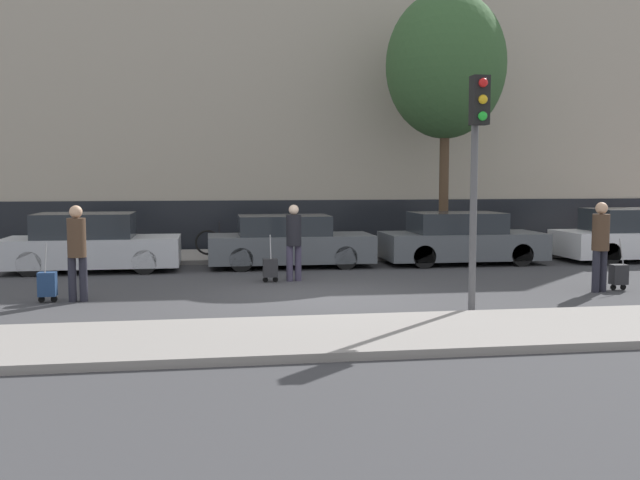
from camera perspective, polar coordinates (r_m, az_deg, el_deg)
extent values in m
plane|color=#38383A|center=(14.05, 0.00, -4.51)|extent=(80.00, 80.00, 0.00)
cube|color=gray|center=(10.42, 3.27, -7.56)|extent=(28.00, 2.50, 0.12)
cube|color=gray|center=(20.92, -3.01, -1.21)|extent=(28.00, 3.00, 0.12)
cube|color=#A89E8C|center=(24.81, -4.02, 12.38)|extent=(28.00, 3.26, 11.03)
cube|color=black|center=(23.02, -3.59, 1.21)|extent=(27.44, 0.06, 1.60)
cube|color=#B7BABF|center=(18.62, -17.71, -0.87)|extent=(4.26, 1.83, 0.70)
cube|color=#23282D|center=(18.60, -18.28, 1.12)|extent=(2.34, 1.61, 0.60)
cylinder|color=black|center=(17.67, -13.86, -1.71)|extent=(0.60, 0.18, 0.60)
cylinder|color=black|center=(19.31, -13.45, -1.14)|extent=(0.60, 0.18, 0.60)
cylinder|color=black|center=(18.09, -22.22, -1.79)|extent=(0.60, 0.18, 0.60)
cylinder|color=black|center=(19.69, -21.13, -1.23)|extent=(0.60, 0.18, 0.60)
cube|color=#4C5156|center=(18.62, -2.38, -0.64)|extent=(4.25, 1.74, 0.70)
cube|color=#23282D|center=(18.55, -2.91, 1.20)|extent=(2.34, 1.53, 0.50)
cylinder|color=black|center=(18.07, 2.06, -1.42)|extent=(0.60, 0.18, 0.60)
cylinder|color=black|center=(19.59, 1.19, -0.92)|extent=(0.60, 0.18, 0.60)
cylinder|color=black|center=(17.76, -6.32, -1.57)|extent=(0.60, 0.18, 0.60)
cylinder|color=black|center=(19.30, -6.54, -1.04)|extent=(0.60, 0.18, 0.60)
cube|color=#4C5156|center=(19.68, 11.30, -0.43)|extent=(4.29, 1.85, 0.70)
cube|color=#23282D|center=(19.57, 10.86, 1.38)|extent=(2.36, 1.63, 0.55)
cylinder|color=black|center=(19.44, 15.82, -1.16)|extent=(0.60, 0.18, 0.60)
cylinder|color=black|center=(20.96, 13.90, -0.68)|extent=(0.60, 0.18, 0.60)
cylinder|color=black|center=(18.48, 8.32, -1.33)|extent=(0.60, 0.18, 0.60)
cylinder|color=black|center=(20.07, 6.90, -0.81)|extent=(0.60, 0.18, 0.60)
cube|color=silver|center=(21.93, 24.25, -0.22)|extent=(4.64, 1.89, 0.70)
cube|color=#23282D|center=(21.79, 23.90, 1.50)|extent=(2.55, 1.66, 0.62)
cylinder|color=black|center=(20.47, 22.17, -1.04)|extent=(0.60, 0.18, 0.60)
cylinder|color=black|center=(21.94, 19.86, -0.58)|extent=(0.60, 0.18, 0.60)
cylinder|color=#23232D|center=(14.15, -19.21, -3.01)|extent=(0.15, 0.15, 0.84)
cylinder|color=#23232D|center=(14.11, -18.40, -3.00)|extent=(0.15, 0.15, 0.84)
cylinder|color=#473323|center=(14.04, -18.90, 0.18)|extent=(0.34, 0.34, 0.73)
sphere|color=tan|center=(14.01, -18.95, 2.15)|extent=(0.24, 0.24, 0.24)
cube|color=navy|center=(14.24, -20.98, -3.32)|extent=(0.32, 0.24, 0.45)
cylinder|color=black|center=(14.31, -21.39, -4.44)|extent=(0.12, 0.03, 0.12)
cylinder|color=black|center=(14.26, -20.50, -4.45)|extent=(0.12, 0.03, 0.12)
cylinder|color=gray|center=(14.11, -21.10, -1.35)|extent=(0.02, 0.19, 0.53)
cylinder|color=#383347|center=(16.02, -2.44, -1.89)|extent=(0.15, 0.15, 0.80)
cylinder|color=#383347|center=(16.08, -1.76, -1.87)|extent=(0.15, 0.15, 0.80)
cylinder|color=black|center=(15.97, -2.11, 0.78)|extent=(0.34, 0.34, 0.70)
sphere|color=beige|center=(15.95, -2.12, 2.43)|extent=(0.23, 0.23, 0.23)
cube|color=#262628|center=(15.90, -3.99, -2.24)|extent=(0.32, 0.24, 0.40)
cylinder|color=black|center=(15.93, -4.39, -3.18)|extent=(0.12, 0.03, 0.12)
cylinder|color=black|center=(15.95, -3.59, -3.16)|extent=(0.12, 0.03, 0.12)
cylinder|color=gray|center=(15.78, -3.98, -0.55)|extent=(0.02, 0.19, 0.53)
cylinder|color=#23232D|center=(15.65, 21.70, -2.32)|extent=(0.15, 0.15, 0.85)
cylinder|color=#23232D|center=(15.51, 21.20, -2.37)|extent=(0.15, 0.15, 0.85)
cylinder|color=#473323|center=(15.50, 21.54, 0.58)|extent=(0.34, 0.34, 0.74)
sphere|color=tan|center=(15.47, 21.60, 2.38)|extent=(0.24, 0.24, 0.24)
cube|color=#262628|center=(16.00, 22.78, -2.56)|extent=(0.32, 0.24, 0.41)
cylinder|color=black|center=(15.97, 22.40, -3.52)|extent=(0.12, 0.03, 0.12)
cylinder|color=black|center=(16.09, 23.09, -3.48)|extent=(0.12, 0.03, 0.12)
cylinder|color=gray|center=(15.88, 22.97, -0.87)|extent=(0.02, 0.19, 0.53)
cylinder|color=#515154|center=(12.27, 12.19, 3.35)|extent=(0.12, 0.12, 3.99)
cube|color=black|center=(12.16, 12.64, 10.85)|extent=(0.28, 0.24, 0.80)
sphere|color=red|center=(12.05, 12.94, 12.17)|extent=(0.15, 0.15, 0.15)
sphere|color=gold|center=(12.02, 12.91, 10.91)|extent=(0.15, 0.15, 0.15)
sphere|color=green|center=(12.00, 12.89, 9.65)|extent=(0.15, 0.15, 0.15)
torus|color=black|center=(20.62, -6.06, -0.15)|extent=(0.72, 0.06, 0.72)
torus|color=black|center=(20.59, -8.98, -0.19)|extent=(0.72, 0.06, 0.72)
cylinder|color=black|center=(20.58, -7.52, 0.38)|extent=(1.00, 0.05, 0.05)
cylinder|color=black|center=(20.56, -8.05, 0.93)|extent=(0.04, 0.04, 0.40)
cylinder|color=#4C3826|center=(21.44, 9.88, 4.23)|extent=(0.28, 0.28, 3.88)
ellipsoid|color=#33562D|center=(21.69, 10.02, 13.63)|extent=(3.49, 3.49, 4.27)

